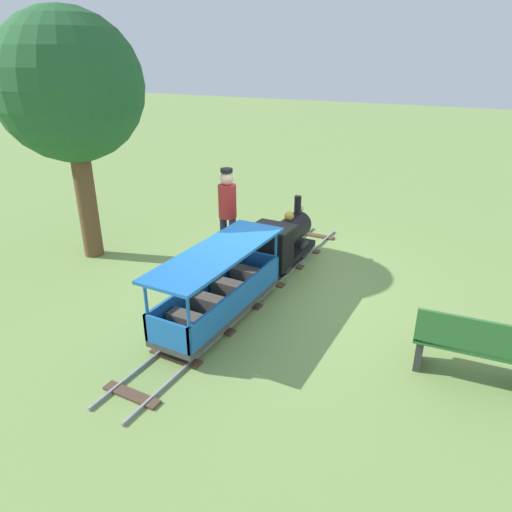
% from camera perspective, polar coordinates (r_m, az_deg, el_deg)
% --- Properties ---
extents(ground_plane, '(60.00, 60.00, 0.00)m').
position_cam_1_polar(ground_plane, '(7.20, 0.42, -3.71)').
color(ground_plane, '#75934C').
extents(track, '(0.69, 6.05, 0.04)m').
position_cam_1_polar(track, '(7.02, -0.44, -4.32)').
color(track, gray).
rests_on(track, ground_plane).
extents(locomotive, '(0.65, 1.45, 1.05)m').
position_cam_1_polar(locomotive, '(7.67, 3.30, 2.01)').
color(locomotive, black).
rests_on(locomotive, ground_plane).
extents(passenger_car, '(0.75, 2.35, 0.97)m').
position_cam_1_polar(passenger_car, '(6.15, -4.50, -4.41)').
color(passenger_car, '#3F3F3F').
rests_on(passenger_car, ground_plane).
extents(conductor_person, '(0.30, 0.30, 1.62)m').
position_cam_1_polar(conductor_person, '(7.74, -3.53, 5.90)').
color(conductor_person, '#282D47').
rests_on(conductor_person, ground_plane).
extents(park_bench, '(1.33, 0.52, 0.82)m').
position_cam_1_polar(park_bench, '(5.59, 25.61, -10.13)').
color(park_bench, '#2D6B33').
rests_on(park_bench, ground_plane).
extents(oak_tree_near, '(2.32, 2.32, 4.00)m').
position_cam_1_polar(oak_tree_near, '(8.19, -21.96, 18.56)').
color(oak_tree_near, brown).
rests_on(oak_tree_near, ground_plane).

